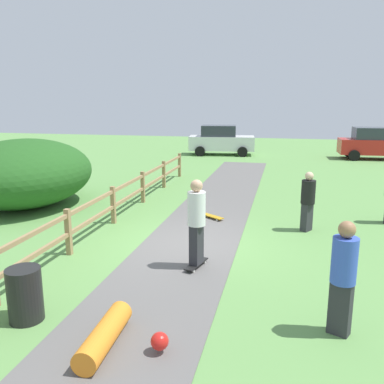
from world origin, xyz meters
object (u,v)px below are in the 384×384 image
(skater_fallen, at_px, (109,336))
(skateboard_loose, at_px, (212,216))
(parked_car_red, at_px, (375,143))
(trash_bin, at_px, (25,295))
(bystander_blue, at_px, (343,273))
(skater_riding, at_px, (196,219))
(bush_large, at_px, (25,173))
(bystander_black, at_px, (308,199))
(parked_car_white, at_px, (221,140))

(skater_fallen, xyz_separation_m, skateboard_loose, (0.30, 6.89, -0.11))
(parked_car_red, bearing_deg, trash_bin, -113.50)
(bystander_blue, xyz_separation_m, parked_car_red, (4.31, 20.61, -0.05))
(parked_car_red, bearing_deg, skater_riding, -110.63)
(bush_large, height_order, trash_bin, bush_large)
(skateboard_loose, bearing_deg, bystander_blue, -62.32)
(skater_riding, height_order, skater_fallen, skater_riding)
(skater_fallen, bearing_deg, bystander_blue, 19.29)
(skater_fallen, relative_size, parked_car_red, 0.34)
(trash_bin, relative_size, parked_car_red, 0.21)
(skater_fallen, height_order, bystander_black, bystander_black)
(skater_fallen, bearing_deg, parked_car_white, 94.69)
(skater_riding, bearing_deg, skateboard_loose, 94.78)
(bush_large, xyz_separation_m, skater_riding, (6.79, -3.94, -0.04))
(skater_riding, xyz_separation_m, parked_car_red, (7.00, 18.60, -0.14))
(bush_large, relative_size, skater_fallen, 3.55)
(trash_bin, distance_m, parked_car_red, 23.26)
(skateboard_loose, xyz_separation_m, bystander_blue, (3.01, -5.73, 0.92))
(skater_riding, bearing_deg, parked_car_white, 97.35)
(bush_large, distance_m, bystander_blue, 11.19)
(bystander_black, xyz_separation_m, bystander_blue, (0.28, -5.21, 0.10))
(skater_riding, relative_size, bystander_blue, 1.06)
(bystander_black, bearing_deg, trash_bin, -128.34)
(skater_riding, distance_m, parked_car_red, 19.88)
(bystander_black, bearing_deg, bush_large, 175.45)
(bush_large, xyz_separation_m, trash_bin, (4.52, -6.66, -0.69))
(parked_car_white, bearing_deg, bystander_blue, -76.11)
(skater_riding, relative_size, skateboard_loose, 2.50)
(skater_fallen, relative_size, skateboard_loose, 1.87)
(skater_riding, bearing_deg, trash_bin, -129.81)
(skater_fallen, bearing_deg, bystander_black, 64.54)
(skater_fallen, distance_m, parked_car_red, 23.07)
(parked_car_white, bearing_deg, trash_bin, -89.65)
(parked_car_red, bearing_deg, parked_car_white, -179.98)
(bush_large, relative_size, bystander_black, 3.08)
(skater_riding, xyz_separation_m, bystander_blue, (2.70, -2.00, -0.09))
(bystander_blue, height_order, parked_car_red, parked_car_red)
(trash_bin, bearing_deg, skateboard_loose, 73.13)
(skater_riding, distance_m, skateboard_loose, 3.88)
(bystander_black, height_order, parked_car_white, parked_car_white)
(skater_fallen, relative_size, bystander_blue, 0.79)
(skater_riding, xyz_separation_m, skateboard_loose, (-0.31, 3.73, -1.01))
(parked_car_red, bearing_deg, skateboard_loose, -116.19)
(bush_large, xyz_separation_m, parked_car_red, (13.80, 14.67, -0.18))
(bystander_blue, bearing_deg, skater_riding, 143.39)
(bush_large, distance_m, bystander_black, 9.24)
(parked_car_white, bearing_deg, skateboard_loose, -82.02)
(bystander_black, relative_size, parked_car_white, 0.38)
(bush_large, bearing_deg, trash_bin, -55.82)
(parked_car_red, bearing_deg, bystander_black, -106.58)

